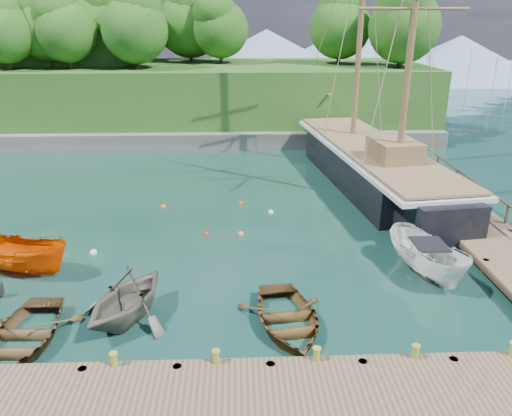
# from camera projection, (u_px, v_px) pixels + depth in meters

# --- Properties ---
(ground) EXTENTS (160.00, 160.00, 0.00)m
(ground) POSITION_uv_depth(u_px,v_px,m) (246.00, 291.00, 19.86)
(ground) COLOR #17342A
(ground) RESTS_ON ground
(dock_near) EXTENTS (20.00, 3.20, 1.10)m
(dock_near) POSITION_uv_depth(u_px,v_px,m) (324.00, 398.00, 13.72)
(dock_near) COLOR brown
(dock_near) RESTS_ON ground
(dock_east) EXTENTS (3.20, 24.00, 1.10)m
(dock_east) POSITION_uv_depth(u_px,v_px,m) (458.00, 212.00, 26.65)
(dock_east) COLOR brown
(dock_east) RESTS_ON ground
(bollard_0) EXTENTS (0.26, 0.26, 0.45)m
(bollard_0) POSITION_uv_depth(u_px,v_px,m) (117.00, 382.00, 14.96)
(bollard_0) COLOR olive
(bollard_0) RESTS_ON ground
(bollard_1) EXTENTS (0.26, 0.26, 0.45)m
(bollard_1) POSITION_uv_depth(u_px,v_px,m) (217.00, 379.00, 15.07)
(bollard_1) COLOR olive
(bollard_1) RESTS_ON ground
(bollard_2) EXTENTS (0.26, 0.26, 0.45)m
(bollard_2) POSITION_uv_depth(u_px,v_px,m) (315.00, 376.00, 15.18)
(bollard_2) COLOR olive
(bollard_2) RESTS_ON ground
(bollard_3) EXTENTS (0.26, 0.26, 0.45)m
(bollard_3) POSITION_uv_depth(u_px,v_px,m) (413.00, 374.00, 15.30)
(bollard_3) COLOR olive
(bollard_3) RESTS_ON ground
(bollard_4) EXTENTS (0.26, 0.26, 0.45)m
(bollard_4) POSITION_uv_depth(u_px,v_px,m) (508.00, 371.00, 15.41)
(bollard_4) COLOR olive
(bollard_4) RESTS_ON ground
(rowboat_0) EXTENTS (3.37, 4.61, 0.93)m
(rowboat_0) POSITION_uv_depth(u_px,v_px,m) (23.00, 345.00, 16.62)
(rowboat_0) COLOR #4F381F
(rowboat_0) RESTS_ON ground
(rowboat_1) EXTENTS (4.89, 5.15, 2.13)m
(rowboat_1) POSITION_uv_depth(u_px,v_px,m) (128.00, 319.00, 18.03)
(rowboat_1) COLOR #615C4E
(rowboat_1) RESTS_ON ground
(rowboat_2) EXTENTS (3.72, 4.80, 0.91)m
(rowboat_2) POSITION_uv_depth(u_px,v_px,m) (287.00, 326.00, 17.61)
(rowboat_2) COLOR #4D3317
(rowboat_2) RESTS_ON ground
(motorboat_orange) EXTENTS (4.94, 3.02, 1.79)m
(motorboat_orange) POSITION_uv_depth(u_px,v_px,m) (24.00, 272.00, 21.31)
(motorboat_orange) COLOR #E04C00
(motorboat_orange) RESTS_ON ground
(cabin_boat_white) EXTENTS (2.97, 5.08, 1.84)m
(cabin_boat_white) POSITION_uv_depth(u_px,v_px,m) (425.00, 274.00, 21.13)
(cabin_boat_white) COLOR white
(cabin_boat_white) RESTS_ON ground
(schooner) EXTENTS (7.07, 26.49, 19.25)m
(schooner) POSITION_uv_depth(u_px,v_px,m) (371.00, 168.00, 31.95)
(schooner) COLOR black
(schooner) RESTS_ON ground
(mooring_buoy_0) EXTENTS (0.35, 0.35, 0.35)m
(mooring_buoy_0) POSITION_uv_depth(u_px,v_px,m) (94.00, 253.00, 22.98)
(mooring_buoy_0) COLOR white
(mooring_buoy_0) RESTS_ON ground
(mooring_buoy_1) EXTENTS (0.27, 0.27, 0.27)m
(mooring_buoy_1) POSITION_uv_depth(u_px,v_px,m) (207.00, 235.00, 24.95)
(mooring_buoy_1) COLOR red
(mooring_buoy_1) RESTS_ON ground
(mooring_buoy_2) EXTENTS (0.34, 0.34, 0.34)m
(mooring_buoy_2) POSITION_uv_depth(u_px,v_px,m) (241.00, 235.00, 24.93)
(mooring_buoy_2) COLOR orange
(mooring_buoy_2) RESTS_ON ground
(mooring_buoy_3) EXTENTS (0.32, 0.32, 0.32)m
(mooring_buoy_3) POSITION_uv_depth(u_px,v_px,m) (271.00, 213.00, 27.71)
(mooring_buoy_3) COLOR silver
(mooring_buoy_3) RESTS_ON ground
(mooring_buoy_4) EXTENTS (0.34, 0.34, 0.34)m
(mooring_buoy_4) POSITION_uv_depth(u_px,v_px,m) (163.00, 207.00, 28.47)
(mooring_buoy_4) COLOR #D6551B
(mooring_buoy_4) RESTS_ON ground
(mooring_buoy_5) EXTENTS (0.31, 0.31, 0.31)m
(mooring_buoy_5) POSITION_uv_depth(u_px,v_px,m) (241.00, 204.00, 28.99)
(mooring_buoy_5) COLOR red
(mooring_buoy_5) RESTS_ON ground
(headland) EXTENTS (51.00, 19.31, 12.90)m
(headland) POSITION_uv_depth(u_px,v_px,m) (101.00, 69.00, 46.56)
(headland) COLOR #474744
(headland) RESTS_ON ground
(distant_ridge) EXTENTS (117.00, 40.00, 10.00)m
(distant_ridge) POSITION_uv_depth(u_px,v_px,m) (262.00, 52.00, 83.62)
(distant_ridge) COLOR #728CA5
(distant_ridge) RESTS_ON ground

